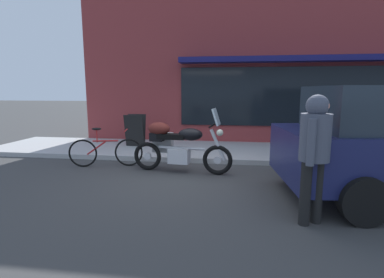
{
  "coord_description": "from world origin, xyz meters",
  "views": [
    {
      "loc": [
        0.97,
        -5.77,
        1.76
      ],
      "look_at": [
        0.06,
        0.55,
        0.7
      ],
      "focal_mm": 27.79,
      "sensor_mm": 36.0,
      "label": 1
    }
  ],
  "objects_px": {
    "pedestrian_walking": "(315,144)",
    "sandwich_board_sign": "(135,130)",
    "parked_bicycle": "(106,151)",
    "touring_motorcycle": "(176,144)"
  },
  "relations": [
    {
      "from": "pedestrian_walking",
      "to": "touring_motorcycle",
      "type": "bearing_deg",
      "value": 134.91
    },
    {
      "from": "parked_bicycle",
      "to": "pedestrian_walking",
      "type": "height_order",
      "value": "pedestrian_walking"
    },
    {
      "from": "pedestrian_walking",
      "to": "sandwich_board_sign",
      "type": "xyz_separation_m",
      "value": [
        -3.91,
        4.41,
        -0.48
      ]
    },
    {
      "from": "parked_bicycle",
      "to": "pedestrian_walking",
      "type": "relative_size",
      "value": 0.97
    },
    {
      "from": "parked_bicycle",
      "to": "sandwich_board_sign",
      "type": "xyz_separation_m",
      "value": [
        0.05,
        1.96,
        0.23
      ]
    },
    {
      "from": "sandwich_board_sign",
      "to": "parked_bicycle",
      "type": "bearing_deg",
      "value": -91.42
    },
    {
      "from": "parked_bicycle",
      "to": "touring_motorcycle",
      "type": "bearing_deg",
      "value": -6.41
    },
    {
      "from": "touring_motorcycle",
      "to": "parked_bicycle",
      "type": "xyz_separation_m",
      "value": [
        -1.7,
        0.19,
        -0.24
      ]
    },
    {
      "from": "touring_motorcycle",
      "to": "sandwich_board_sign",
      "type": "bearing_deg",
      "value": 127.48
    },
    {
      "from": "parked_bicycle",
      "to": "pedestrian_walking",
      "type": "distance_m",
      "value": 4.71
    }
  ]
}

